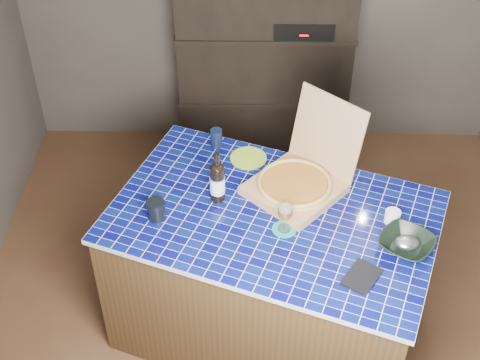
{
  "coord_description": "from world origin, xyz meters",
  "views": [
    {
      "loc": [
        -0.11,
        -2.62,
        3.22
      ],
      "look_at": [
        -0.15,
        0.0,
        0.99
      ],
      "focal_mm": 50.0,
      "sensor_mm": 36.0,
      "label": 1
    }
  ],
  "objects_px": {
    "mead_bottle": "(217,182)",
    "pizza_box": "(298,181)",
    "kitchen_island": "(271,273)",
    "wine_glass": "(285,212)",
    "bowl": "(406,244)",
    "dvd_case": "(362,277)"
  },
  "relations": [
    {
      "from": "mead_bottle",
      "to": "pizza_box",
      "type": "bearing_deg",
      "value": 10.03
    },
    {
      "from": "kitchen_island",
      "to": "wine_glass",
      "type": "bearing_deg",
      "value": -43.06
    },
    {
      "from": "kitchen_island",
      "to": "pizza_box",
      "type": "relative_size",
      "value": 2.85
    },
    {
      "from": "mead_bottle",
      "to": "bowl",
      "type": "height_order",
      "value": "mead_bottle"
    },
    {
      "from": "dvd_case",
      "to": "wine_glass",
      "type": "bearing_deg",
      "value": 171.18
    },
    {
      "from": "bowl",
      "to": "kitchen_island",
      "type": "bearing_deg",
      "value": 160.43
    },
    {
      "from": "kitchen_island",
      "to": "pizza_box",
      "type": "distance_m",
      "value": 0.56
    },
    {
      "from": "pizza_box",
      "to": "wine_glass",
      "type": "height_order",
      "value": "pizza_box"
    },
    {
      "from": "pizza_box",
      "to": "mead_bottle",
      "type": "distance_m",
      "value": 0.43
    },
    {
      "from": "kitchen_island",
      "to": "dvd_case",
      "type": "distance_m",
      "value": 0.73
    },
    {
      "from": "mead_bottle",
      "to": "dvd_case",
      "type": "distance_m",
      "value": 0.87
    },
    {
      "from": "pizza_box",
      "to": "dvd_case",
      "type": "distance_m",
      "value": 0.67
    },
    {
      "from": "wine_glass",
      "to": "dvd_case",
      "type": "bearing_deg",
      "value": -41.94
    },
    {
      "from": "wine_glass",
      "to": "kitchen_island",
      "type": "bearing_deg",
      "value": 116.18
    },
    {
      "from": "kitchen_island",
      "to": "bowl",
      "type": "bearing_deg",
      "value": 1.19
    },
    {
      "from": "pizza_box",
      "to": "mead_bottle",
      "type": "xyz_separation_m",
      "value": [
        -0.42,
        -0.07,
        0.05
      ]
    },
    {
      "from": "kitchen_island",
      "to": "dvd_case",
      "type": "relative_size",
      "value": 10.18
    },
    {
      "from": "wine_glass",
      "to": "bowl",
      "type": "relative_size",
      "value": 0.66
    },
    {
      "from": "pizza_box",
      "to": "mead_bottle",
      "type": "bearing_deg",
      "value": -127.48
    },
    {
      "from": "wine_glass",
      "to": "bowl",
      "type": "height_order",
      "value": "wine_glass"
    },
    {
      "from": "kitchen_island",
      "to": "bowl",
      "type": "distance_m",
      "value": 0.82
    },
    {
      "from": "kitchen_island",
      "to": "mead_bottle",
      "type": "bearing_deg",
      "value": 178.37
    }
  ]
}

